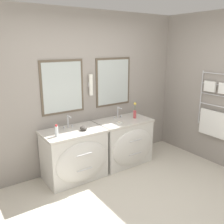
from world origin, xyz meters
TOP-DOWN VIEW (x-y plane):
  - ground_plane at (0.00, 0.00)m, footprint 16.00×16.00m
  - wall_back at (0.00, 1.77)m, footprint 5.44×0.15m
  - wall_right at (1.95, 0.78)m, footprint 0.13×3.61m
  - vanity_left at (-0.37, 1.39)m, footprint 0.94×0.66m
  - vanity_right at (0.59, 1.39)m, footprint 0.94×0.66m
  - faucet_left at (-0.37, 1.58)m, footprint 0.17×0.13m
  - faucet_right at (0.59, 1.58)m, footprint 0.17×0.13m
  - toiletry_bottle at (-0.67, 1.33)m, footprint 0.05×0.05m
  - amenity_bowl at (-0.23, 1.35)m, footprint 0.11×0.11m
  - flower_vase at (0.83, 1.41)m, footprint 0.05×0.05m
  - soap_dish at (0.40, 1.29)m, footprint 0.10×0.07m

SIDE VIEW (x-z plane):
  - ground_plane at x=0.00m, z-range 0.00..0.00m
  - vanity_left at x=-0.37m, z-range 0.01..0.79m
  - vanity_right at x=0.59m, z-range 0.01..0.79m
  - soap_dish at x=0.40m, z-range 0.78..0.83m
  - amenity_bowl at x=-0.23m, z-range 0.79..0.86m
  - toiletry_bottle at x=-0.67m, z-range 0.78..0.95m
  - faucet_left at x=-0.37m, z-range 0.79..0.99m
  - faucet_right at x=0.59m, z-range 0.79..0.99m
  - flower_vase at x=0.83m, z-range 0.76..1.04m
  - wall_right at x=1.95m, z-range -0.01..2.59m
  - wall_back at x=0.00m, z-range 0.00..2.60m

